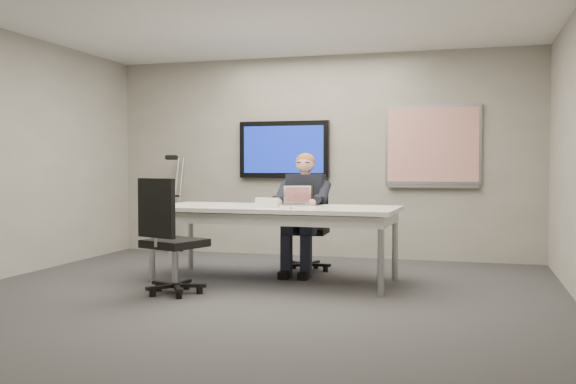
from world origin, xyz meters
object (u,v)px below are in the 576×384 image
(office_chair_far, at_px, (307,242))
(seated_person, at_px, (302,225))
(office_chair_near, at_px, (171,258))
(laptop, at_px, (295,200))
(conference_table, at_px, (275,215))

(office_chair_far, bearing_deg, seated_person, -92.29)
(office_chair_near, xyz_separation_m, laptop, (0.93, 1.23, 0.52))
(office_chair_near, xyz_separation_m, seated_person, (0.93, 1.52, 0.21))
(office_chair_near, relative_size, seated_person, 0.81)
(seated_person, xyz_separation_m, laptop, (0.00, -0.30, 0.31))
(conference_table, relative_size, office_chair_near, 2.36)
(seated_person, distance_m, laptop, 0.43)
(conference_table, distance_m, office_chair_near, 1.30)
(conference_table, bearing_deg, laptop, 57.28)
(conference_table, height_order, laptop, laptop)
(office_chair_near, bearing_deg, laptop, -107.22)
(conference_table, xyz_separation_m, office_chair_near, (-0.76, -0.98, -0.37))
(office_chair_far, distance_m, seated_person, 0.35)
(conference_table, height_order, office_chair_near, office_chair_near)
(office_chair_near, relative_size, laptop, 3.11)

